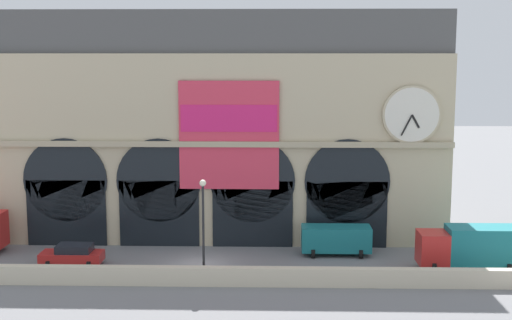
{
  "coord_description": "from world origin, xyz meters",
  "views": [
    {
      "loc": [
        5.36,
        -48.26,
        14.97
      ],
      "look_at": [
        3.94,
        5.0,
        6.9
      ],
      "focal_mm": 48.82,
      "sensor_mm": 36.0,
      "label": 1
    }
  ],
  "objects_px": {
    "van_mideast": "(336,239)",
    "box_truck_east": "(474,247)",
    "car_midwest": "(73,255)",
    "street_lamp_quayside": "(203,217)"
  },
  "relations": [
    {
      "from": "van_mideast",
      "to": "box_truck_east",
      "type": "height_order",
      "value": "box_truck_east"
    },
    {
      "from": "van_mideast",
      "to": "box_truck_east",
      "type": "bearing_deg",
      "value": -20.95
    },
    {
      "from": "car_midwest",
      "to": "street_lamp_quayside",
      "type": "xyz_separation_m",
      "value": [
        9.77,
        -3.28,
        3.61
      ]
    },
    {
      "from": "car_midwest",
      "to": "street_lamp_quayside",
      "type": "distance_m",
      "value": 10.91
    },
    {
      "from": "van_mideast",
      "to": "street_lamp_quayside",
      "type": "bearing_deg",
      "value": -145.19
    },
    {
      "from": "car_midwest",
      "to": "van_mideast",
      "type": "height_order",
      "value": "van_mideast"
    },
    {
      "from": "box_truck_east",
      "to": "street_lamp_quayside",
      "type": "height_order",
      "value": "street_lamp_quayside"
    },
    {
      "from": "car_midwest",
      "to": "van_mideast",
      "type": "xyz_separation_m",
      "value": [
        19.12,
        3.23,
        0.44
      ]
    },
    {
      "from": "car_midwest",
      "to": "van_mideast",
      "type": "relative_size",
      "value": 0.85
    },
    {
      "from": "car_midwest",
      "to": "street_lamp_quayside",
      "type": "height_order",
      "value": "street_lamp_quayside"
    }
  ]
}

